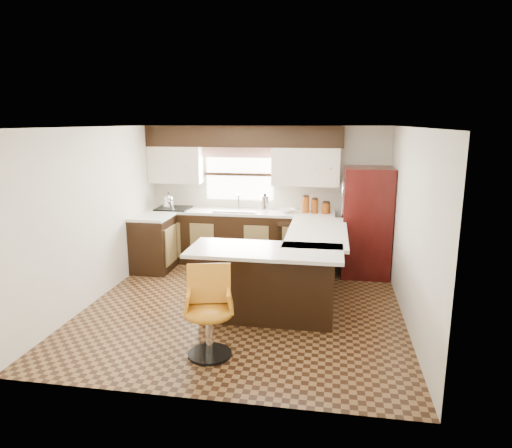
% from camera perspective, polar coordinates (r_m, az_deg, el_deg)
% --- Properties ---
extents(floor, '(4.40, 4.40, 0.00)m').
position_cam_1_polar(floor, '(6.37, -1.49, -10.12)').
color(floor, '#49301A').
rests_on(floor, ground).
extents(ceiling, '(4.40, 4.40, 0.00)m').
position_cam_1_polar(ceiling, '(5.87, -1.62, 12.02)').
color(ceiling, silver).
rests_on(ceiling, wall_back).
extents(wall_back, '(4.40, 0.00, 4.40)m').
position_cam_1_polar(wall_back, '(8.14, 1.44, 3.72)').
color(wall_back, beige).
rests_on(wall_back, floor).
extents(wall_front, '(4.40, 0.00, 4.40)m').
position_cam_1_polar(wall_front, '(3.94, -7.75, -6.18)').
color(wall_front, beige).
rests_on(wall_front, floor).
extents(wall_left, '(0.00, 4.40, 4.40)m').
position_cam_1_polar(wall_left, '(6.73, -19.40, 1.10)').
color(wall_left, beige).
rests_on(wall_left, floor).
extents(wall_right, '(0.00, 4.40, 4.40)m').
position_cam_1_polar(wall_right, '(5.97, 18.63, -0.24)').
color(wall_right, beige).
rests_on(wall_right, floor).
extents(base_cab_back, '(3.30, 0.60, 0.90)m').
position_cam_1_polar(base_cab_back, '(8.08, -2.06, -1.79)').
color(base_cab_back, black).
rests_on(base_cab_back, floor).
extents(base_cab_left, '(0.60, 0.70, 0.90)m').
position_cam_1_polar(base_cab_left, '(7.86, -12.72, -2.50)').
color(base_cab_left, black).
rests_on(base_cab_left, floor).
extents(counter_back, '(3.30, 0.60, 0.04)m').
position_cam_1_polar(counter_back, '(7.97, -2.09, 1.50)').
color(counter_back, silver).
rests_on(counter_back, base_cab_back).
extents(counter_left, '(0.60, 0.70, 0.04)m').
position_cam_1_polar(counter_left, '(7.75, -12.89, 0.87)').
color(counter_left, silver).
rests_on(counter_left, base_cab_left).
extents(soffit, '(3.40, 0.35, 0.36)m').
position_cam_1_polar(soffit, '(7.94, -1.62, 10.89)').
color(soffit, black).
rests_on(soffit, wall_back).
extents(upper_cab_left, '(0.94, 0.35, 0.64)m').
position_cam_1_polar(upper_cab_left, '(8.29, -9.97, 7.32)').
color(upper_cab_left, beige).
rests_on(upper_cab_left, wall_back).
extents(upper_cab_right, '(1.14, 0.35, 0.64)m').
position_cam_1_polar(upper_cab_right, '(7.83, 6.24, 7.14)').
color(upper_cab_right, beige).
rests_on(upper_cab_right, wall_back).
extents(window_pane, '(1.20, 0.02, 0.90)m').
position_cam_1_polar(window_pane, '(8.16, -2.07, 6.22)').
color(window_pane, white).
rests_on(window_pane, wall_back).
extents(valance, '(1.30, 0.06, 0.18)m').
position_cam_1_polar(valance, '(8.08, -2.15, 8.94)').
color(valance, '#D19B93').
rests_on(valance, wall_back).
extents(sink, '(0.75, 0.45, 0.03)m').
position_cam_1_polar(sink, '(7.95, -2.47, 1.75)').
color(sink, '#B2B2B7').
rests_on(sink, counter_back).
extents(dishwasher, '(0.58, 0.03, 0.78)m').
position_cam_1_polar(dishwasher, '(7.67, 4.86, -2.76)').
color(dishwasher, black).
rests_on(dishwasher, floor).
extents(cooktop, '(0.58, 0.50, 0.02)m').
position_cam_1_polar(cooktop, '(8.27, -10.29, 1.96)').
color(cooktop, black).
rests_on(cooktop, counter_back).
extents(peninsula_long, '(0.60, 1.95, 0.90)m').
position_cam_1_polar(peninsula_long, '(6.70, 7.14, -4.95)').
color(peninsula_long, black).
rests_on(peninsula_long, floor).
extents(peninsula_return, '(1.65, 0.60, 0.90)m').
position_cam_1_polar(peninsula_return, '(5.82, 1.48, -7.59)').
color(peninsula_return, black).
rests_on(peninsula_return, floor).
extents(counter_pen_long, '(0.84, 1.95, 0.04)m').
position_cam_1_polar(counter_pen_long, '(6.57, 7.68, -1.03)').
color(counter_pen_long, silver).
rests_on(counter_pen_long, peninsula_long).
extents(counter_pen_return, '(1.89, 0.84, 0.04)m').
position_cam_1_polar(counter_pen_return, '(5.59, 1.17, -3.35)').
color(counter_pen_return, silver).
rests_on(counter_pen_return, peninsula_return).
extents(refrigerator, '(0.76, 0.73, 1.77)m').
position_cam_1_polar(refrigerator, '(7.57, 13.64, 0.24)').
color(refrigerator, '#370A09').
rests_on(refrigerator, floor).
extents(bar_chair, '(0.62, 0.62, 0.97)m').
position_cam_1_polar(bar_chair, '(4.94, -5.92, -11.07)').
color(bar_chair, '#C37918').
rests_on(bar_chair, floor).
extents(kettle, '(0.20, 0.20, 0.27)m').
position_cam_1_polar(kettle, '(8.27, -10.87, 2.96)').
color(kettle, silver).
rests_on(kettle, cooktop).
extents(percolator, '(0.13, 0.13, 0.28)m').
position_cam_1_polar(percolator, '(7.86, 1.11, 2.56)').
color(percolator, silver).
rests_on(percolator, counter_back).
extents(mixing_bowl, '(0.33, 0.33, 0.06)m').
position_cam_1_polar(mixing_bowl, '(7.84, 3.95, 1.68)').
color(mixing_bowl, white).
rests_on(mixing_bowl, counter_back).
extents(canister_large, '(0.12, 0.12, 0.27)m').
position_cam_1_polar(canister_large, '(7.81, 6.22, 2.40)').
color(canister_large, '#823A0D').
rests_on(canister_large, counter_back).
extents(canister_med, '(0.12, 0.12, 0.23)m').
position_cam_1_polar(canister_med, '(7.81, 7.35, 2.20)').
color(canister_med, '#823A0D').
rests_on(canister_med, counter_back).
extents(canister_small, '(0.14, 0.14, 0.18)m').
position_cam_1_polar(canister_small, '(7.81, 8.75, 1.96)').
color(canister_small, '#823A0D').
rests_on(canister_small, counter_back).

